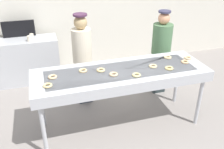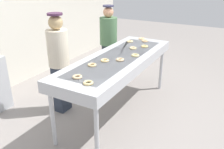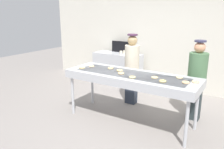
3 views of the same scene
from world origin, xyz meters
TOP-DOWN VIEW (x-y plane):
  - ground_plane at (0.00, 0.00)m, footprint 16.00×16.00m
  - back_wall at (0.00, 2.36)m, footprint 8.00×0.12m
  - fryer_conveyor at (0.00, 0.00)m, footprint 2.51×0.82m
  - plain_donut_0 at (-0.95, 0.06)m, footprint 0.13×0.13m
  - plain_donut_1 at (1.01, -0.03)m, footprint 0.17×0.17m
  - plain_donut_2 at (-0.52, 0.13)m, footprint 0.17×0.17m
  - plain_donut_3 at (0.48, -0.03)m, footprint 0.14×0.14m
  - plain_donut_4 at (-0.14, -0.10)m, footprint 0.14×0.14m
  - plain_donut_5 at (0.68, -0.15)m, footprint 0.17×0.17m
  - plain_donut_6 at (-0.28, 0.07)m, footprint 0.16×0.16m
  - plain_donut_7 at (1.14, 0.09)m, footprint 0.16×0.16m
  - plain_donut_8 at (0.15, -0.22)m, footprint 0.17×0.17m
  - plain_donut_9 at (-1.03, -0.15)m, footprint 0.17×0.17m
  - plain_donut_10 at (0.85, 0.20)m, footprint 0.13×0.13m
  - worker_baker at (1.02, 0.76)m, footprint 0.35×0.35m
  - worker_assistant at (-0.40, 0.82)m, footprint 0.32×0.32m

SIDE VIEW (x-z plane):
  - ground_plane at x=0.00m, z-range 0.00..0.00m
  - fryer_conveyor at x=0.00m, z-range 0.40..1.35m
  - worker_baker at x=1.02m, z-range 0.10..1.67m
  - worker_assistant at x=-0.40m, z-range 0.09..1.69m
  - plain_donut_0 at x=-0.95m, z-range 0.95..0.98m
  - plain_donut_1 at x=1.01m, z-range 0.95..0.98m
  - plain_donut_2 at x=-0.52m, z-range 0.95..0.98m
  - plain_donut_3 at x=0.48m, z-range 0.95..0.98m
  - plain_donut_4 at x=-0.14m, z-range 0.95..0.98m
  - plain_donut_5 at x=0.68m, z-range 0.95..0.98m
  - plain_donut_6 at x=-0.28m, z-range 0.95..0.98m
  - plain_donut_7 at x=1.14m, z-range 0.95..0.98m
  - plain_donut_8 at x=0.15m, z-range 0.95..0.98m
  - plain_donut_9 at x=-1.03m, z-range 0.95..0.98m
  - plain_donut_10 at x=0.85m, z-range 0.95..0.98m
  - back_wall at x=0.00m, z-range 0.00..2.85m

